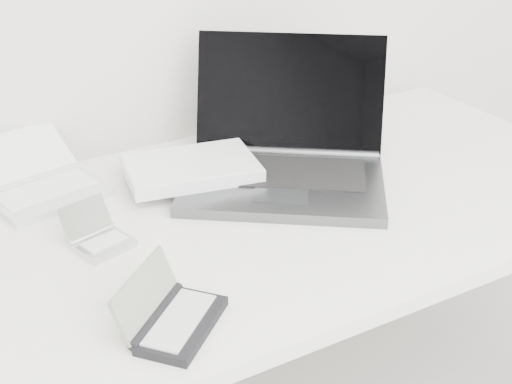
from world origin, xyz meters
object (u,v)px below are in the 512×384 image
desk (259,226)px  netbook_open_white (40,184)px  palmtop_charcoal (172,317)px  laptop_large (261,160)px

desk → netbook_open_white: 0.47m
desk → netbook_open_white: bearing=142.2°
netbook_open_white → palmtop_charcoal: 0.56m
desk → laptop_large: size_ratio=2.56×
desk → palmtop_charcoal: bearing=-139.1°
netbook_open_white → palmtop_charcoal: size_ratio=1.54×
laptop_large → netbook_open_white: (-0.44, 0.18, -0.03)m
palmtop_charcoal → desk: bearing=-0.2°
desk → laptop_large: (0.07, 0.11, 0.09)m
netbook_open_white → desk: bearing=-49.9°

